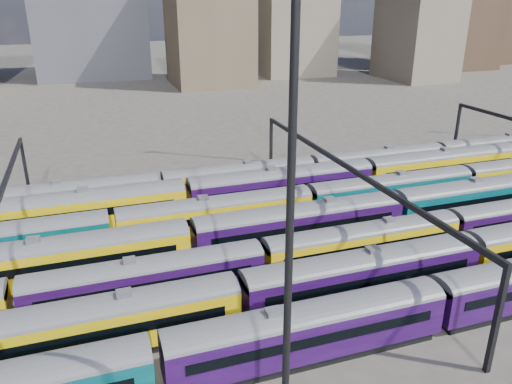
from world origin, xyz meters
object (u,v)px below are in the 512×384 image
object	(u,v)px
rake_2	(262,257)
mast_2	(290,219)
rake_1	(239,294)
rake_0	(309,326)

from	to	relation	value
rake_2	mast_2	size ratio (longest dim) A/B	4.45
rake_1	rake_0	bearing A→B (deg)	-57.29
mast_2	rake_1	bearing A→B (deg)	83.69
rake_0	rake_1	world-z (taller)	rake_1
rake_0	rake_2	xyz separation A→B (m)	(0.33, 10.00, -0.10)
rake_0	mast_2	world-z (taller)	mast_2
rake_0	mast_2	size ratio (longest dim) A/B	3.86
rake_0	rake_2	world-z (taller)	rake_0
rake_2	mast_2	bearing A→B (deg)	-105.98
rake_1	rake_2	distance (m)	6.13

